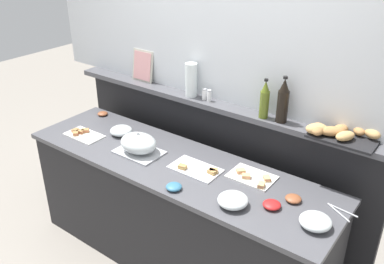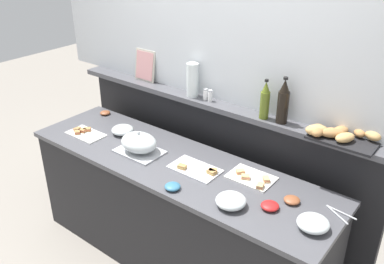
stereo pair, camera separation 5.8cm
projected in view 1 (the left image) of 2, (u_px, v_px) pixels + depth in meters
ground_plane at (218, 220)px, 3.74m from camera, size 12.00×12.00×0.00m
buffet_counter at (175, 213)px, 3.10m from camera, size 2.37×0.68×0.89m
back_ledge_unit at (214, 163)px, 3.39m from camera, size 2.64×0.22×1.21m
upper_wall_panel at (221, 2)px, 2.84m from camera, size 3.24×0.08×1.39m
sandwich_platter_side at (197, 169)px, 2.81m from camera, size 0.35×0.20×0.04m
sandwich_platter_rear at (252, 177)px, 2.72m from camera, size 0.30×0.21×0.04m
sandwich_platter_front at (83, 134)px, 3.27m from camera, size 0.31×0.18×0.04m
serving_cloche at (139, 144)px, 2.99m from camera, size 0.34×0.24×0.17m
glass_bowl_large at (121, 131)px, 3.27m from camera, size 0.17×0.17×0.07m
glass_bowl_medium at (315, 222)px, 2.27m from camera, size 0.18×0.18×0.07m
glass_bowl_small at (233, 201)px, 2.45m from camera, size 0.18×0.18×0.07m
condiment_bowl_teal at (293, 199)px, 2.49m from camera, size 0.10×0.10×0.03m
condiment_bowl_red at (103, 114)px, 3.61m from camera, size 0.09×0.09×0.03m
condiment_bowl_cream at (174, 187)px, 2.60m from camera, size 0.10×0.10×0.04m
condiment_bowl_dark at (272, 205)px, 2.43m from camera, size 0.11×0.11×0.04m
serving_tongs at (340, 211)px, 2.40m from camera, size 0.19×0.10×0.01m
wine_bottle_dark at (283, 102)px, 2.70m from camera, size 0.08×0.08×0.32m
olive_oil_bottle at (265, 100)px, 2.77m from camera, size 0.06×0.06×0.28m
salt_shaker at (204, 94)px, 3.09m from camera, size 0.03×0.03×0.09m
pepper_shaker at (209, 96)px, 3.06m from camera, size 0.03×0.03×0.09m
bread_basket at (341, 132)px, 2.54m from camera, size 0.45×0.33×0.08m
framed_picture at (143, 66)px, 3.42m from camera, size 0.21×0.05×0.26m
water_carafe at (191, 80)px, 3.11m from camera, size 0.09×0.09×0.26m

